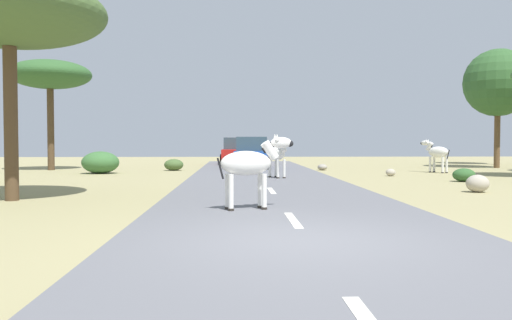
{
  "coord_description": "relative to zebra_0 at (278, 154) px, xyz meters",
  "views": [
    {
      "loc": [
        -0.98,
        -7.99,
        1.54
      ],
      "look_at": [
        -0.36,
        7.95,
        0.98
      ],
      "focal_mm": 37.29,
      "sensor_mm": 36.0,
      "label": 1
    }
  ],
  "objects": [
    {
      "name": "lane_markings",
      "position": [
        -0.66,
        -14.62,
        -0.97
      ],
      "size": [
        0.16,
        56.0,
        0.01
      ],
      "color": "silver",
      "rests_on": "road"
    },
    {
      "name": "road",
      "position": [
        -0.66,
        -13.62,
        -1.0
      ],
      "size": [
        6.0,
        64.0,
        0.05
      ],
      "primitive_type": "cube",
      "color": "slate",
      "rests_on": "ground_plane"
    },
    {
      "name": "zebra_1",
      "position": [
        8.17,
        4.14,
        -0.03
      ],
      "size": [
        1.1,
        1.61,
        1.66
      ],
      "rotation": [
        0.0,
        0.0,
        0.52
      ],
      "color": "silver",
      "rests_on": "ground_plane"
    },
    {
      "name": "rock_2",
      "position": [
        5.58,
        -5.86,
        -0.75
      ],
      "size": [
        0.69,
        0.59,
        0.54
      ],
      "primitive_type": "ellipsoid",
      "color": "#A89E8C",
      "rests_on": "ground_plane"
    },
    {
      "name": "tree_2",
      "position": [
        13.41,
        8.56,
        3.89
      ],
      "size": [
        3.88,
        3.88,
        6.87
      ],
      "color": "brown",
      "rests_on": "ground_plane"
    },
    {
      "name": "car_1",
      "position": [
        -0.78,
        7.98,
        -0.17
      ],
      "size": [
        2.26,
        4.46,
        1.74
      ],
      "rotation": [
        0.0,
        0.0,
        -0.07
      ],
      "color": "#1E479E",
      "rests_on": "road"
    },
    {
      "name": "car_0",
      "position": [
        -1.63,
        13.37,
        -0.17
      ],
      "size": [
        2.15,
        4.41,
        1.74
      ],
      "rotation": [
        0.0,
        0.0,
        3.1
      ],
      "color": "red",
      "rests_on": "road"
    },
    {
      "name": "bush_4",
      "position": [
        -8.21,
        4.08,
        -0.49
      ],
      "size": [
        1.77,
        1.59,
        1.06
      ],
      "primitive_type": "ellipsoid",
      "color": "#386633",
      "rests_on": "ground_plane"
    },
    {
      "name": "bush_3",
      "position": [
        7.01,
        -1.65,
        -0.76
      ],
      "size": [
        0.86,
        0.77,
        0.51
      ],
      "primitive_type": "ellipsoid",
      "color": "#2D5628",
      "rests_on": "ground_plane"
    },
    {
      "name": "zebra_2",
      "position": [
        -1.42,
        -9.97,
        0.02
      ],
      "size": [
        1.73,
        0.74,
        1.66
      ],
      "rotation": [
        0.0,
        0.0,
        4.97
      ],
      "color": "silver",
      "rests_on": "road"
    },
    {
      "name": "tree_3",
      "position": [
        -7.56,
        -7.58,
        3.8
      ],
      "size": [
        4.93,
        4.93,
        5.72
      ],
      "color": "#4C3823",
      "rests_on": "ground_plane"
    },
    {
      "name": "rock_3",
      "position": [
        5.14,
        1.66,
        -0.86
      ],
      "size": [
        0.43,
        0.37,
        0.33
      ],
      "primitive_type": "ellipsoid",
      "color": "#A89E8C",
      "rests_on": "ground_plane"
    },
    {
      "name": "tree_0",
      "position": [
        -11.62,
        7.26,
        4.03
      ],
      "size": [
        4.33,
        4.33,
        5.87
      ],
      "color": "#4C3823",
      "rests_on": "ground_plane"
    },
    {
      "name": "bush_0",
      "position": [
        -4.99,
        6.57,
        -0.72
      ],
      "size": [
        1.01,
        0.91,
        0.61
      ],
      "primitive_type": "ellipsoid",
      "color": "#425B2D",
      "rests_on": "ground_plane"
    },
    {
      "name": "rock_1",
      "position": [
        2.91,
        6.56,
        -0.86
      ],
      "size": [
        0.51,
        0.56,
        0.33
      ],
      "primitive_type": "ellipsoid",
      "color": "gray",
      "rests_on": "ground_plane"
    },
    {
      "name": "ground_plane",
      "position": [
        -0.77,
        -13.62,
        -1.02
      ],
      "size": [
        90.0,
        90.0,
        0.0
      ],
      "primitive_type": "plane",
      "color": "#998E60"
    },
    {
      "name": "zebra_0",
      "position": [
        0.0,
        0.0,
        0.0
      ],
      "size": [
        0.91,
        1.64,
        1.63
      ],
      "rotation": [
        0.0,
        0.0,
        3.53
      ],
      "color": "silver",
      "rests_on": "road"
    },
    {
      "name": "tree_1",
      "position": [
        15.72,
        13.13,
        4.24
      ],
      "size": [
        3.31,
        3.31,
        6.96
      ],
      "color": "brown",
      "rests_on": "ground_plane"
    }
  ]
}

